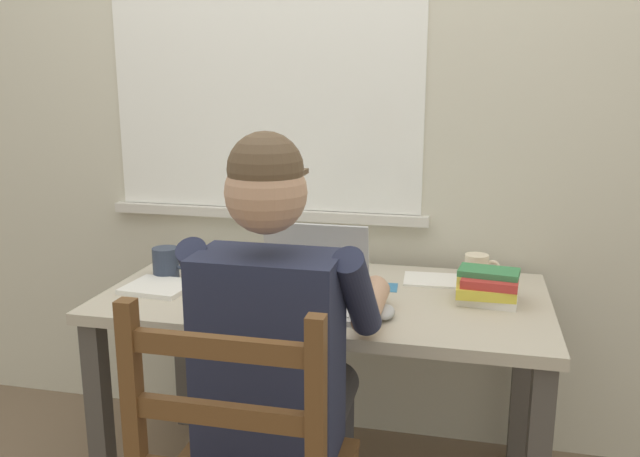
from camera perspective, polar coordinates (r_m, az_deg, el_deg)
back_wall at (r=2.42m, az=2.64°, el=11.32°), size 6.00×0.08×2.60m
desk at (r=2.13m, az=0.46°, el=-7.96°), size 1.38×0.71×0.70m
seated_person at (r=1.72m, az=-3.36°, el=-10.33°), size 0.50×0.60×1.26m
laptop at (r=1.99m, az=-0.88°, el=-4.98°), size 0.33×0.28×0.23m
computer_mouse at (r=1.89m, az=5.58°, el=-7.21°), size 0.06×0.10×0.03m
coffee_mug_white at (r=2.26m, az=13.45°, el=-3.34°), size 0.12×0.08×0.09m
coffee_mug_dark at (r=2.29m, az=-13.17°, el=-2.90°), size 0.13×0.09×0.10m
book_stack_main at (r=2.06m, az=14.34°, el=-4.93°), size 0.19×0.17×0.10m
book_stack_side at (r=2.28m, az=-5.43°, el=-3.04°), size 0.19×0.17×0.07m
paper_pile_near_laptop at (r=2.24m, az=10.22°, el=-4.42°), size 0.24×0.16×0.01m
paper_pile_back_corner at (r=2.19m, az=-13.82°, el=-4.94°), size 0.22×0.20×0.02m
landscape_photo_print at (r=2.16m, az=4.99°, el=-5.05°), size 0.14×0.10×0.00m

